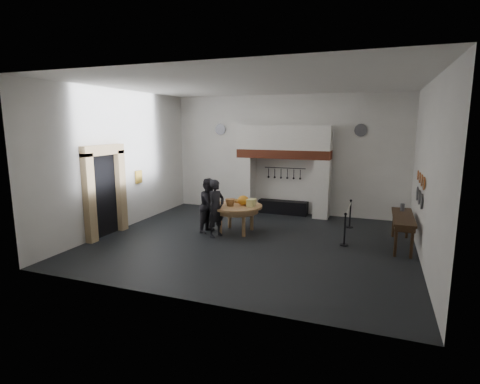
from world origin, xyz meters
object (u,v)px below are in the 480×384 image
(barrier_post_near, at_px, (345,230))
(visitor_near, at_px, (216,208))
(iron_range, at_px, (283,207))
(work_table, at_px, (236,206))
(barrier_post_far, at_px, (350,214))
(side_table, at_px, (403,217))
(visitor_far, at_px, (210,205))

(barrier_post_near, bearing_deg, visitor_near, -172.90)
(iron_range, relative_size, work_table, 1.15)
(iron_range, height_order, visitor_near, visitor_near)
(visitor_near, height_order, barrier_post_near, visitor_near)
(barrier_post_far, bearing_deg, iron_range, 155.86)
(work_table, relative_size, barrier_post_near, 1.83)
(visitor_near, distance_m, barrier_post_far, 4.53)
(work_table, bearing_deg, barrier_post_near, -3.29)
(iron_range, relative_size, side_table, 0.86)
(visitor_near, bearing_deg, side_table, -60.62)
(work_table, xyz_separation_m, visitor_near, (-0.41, -0.66, 0.04))
(work_table, height_order, barrier_post_near, barrier_post_near)
(side_table, height_order, barrier_post_near, same)
(barrier_post_far, bearing_deg, side_table, -45.57)
(visitor_far, xyz_separation_m, barrier_post_near, (4.18, 0.07, -0.42))
(iron_range, height_order, work_table, work_table)
(side_table, bearing_deg, barrier_post_far, 134.43)
(work_table, height_order, visitor_near, visitor_near)
(side_table, bearing_deg, iron_range, 146.57)
(visitor_far, bearing_deg, iron_range, -21.16)
(iron_range, height_order, side_table, side_table)
(iron_range, xyz_separation_m, visitor_far, (-1.59, -3.23, 0.62))
(visitor_far, bearing_deg, visitor_near, -129.87)
(barrier_post_near, bearing_deg, side_table, 16.53)
(work_table, distance_m, visitor_far, 0.85)
(work_table, relative_size, visitor_far, 0.95)
(barrier_post_near, relative_size, barrier_post_far, 1.00)
(iron_range, xyz_separation_m, work_table, (-0.79, -2.96, 0.59))
(iron_range, xyz_separation_m, side_table, (4.10, -2.71, 0.62))
(iron_range, xyz_separation_m, visitor_near, (-1.19, -3.63, 0.63))
(visitor_far, relative_size, barrier_post_far, 1.93)
(work_table, xyz_separation_m, barrier_post_far, (3.37, 1.81, -0.39))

